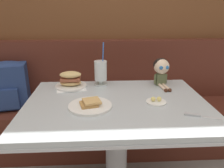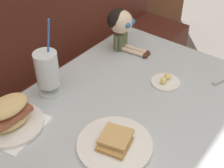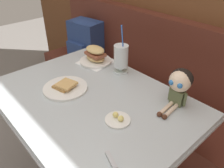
{
  "view_description": "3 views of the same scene",
  "coord_description": "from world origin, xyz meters",
  "px_view_note": "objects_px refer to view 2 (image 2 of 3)",
  "views": [
    {
      "loc": [
        -0.1,
        -1.04,
        1.29
      ],
      "look_at": [
        -0.03,
        0.2,
        0.85
      ],
      "focal_mm": 35.38,
      "sensor_mm": 36.0,
      "label": 1
    },
    {
      "loc": [
        -0.68,
        -0.28,
        1.52
      ],
      "look_at": [
        -0.02,
        0.24,
        0.86
      ],
      "focal_mm": 48.87,
      "sensor_mm": 36.0,
      "label": 2
    },
    {
      "loc": [
        0.81,
        -0.39,
        1.45
      ],
      "look_at": [
        0.11,
        0.23,
        0.85
      ],
      "focal_mm": 36.09,
      "sensor_mm": 36.0,
      "label": 3
    }
  ],
  "objects_px": {
    "sandwich_plate": "(10,117)",
    "seated_doll": "(121,24)",
    "milkshake_glass": "(47,71)",
    "toast_plate": "(115,144)",
    "butter_saucer": "(166,81)"
  },
  "relations": [
    {
      "from": "sandwich_plate",
      "to": "seated_doll",
      "type": "xyz_separation_m",
      "value": [
        0.65,
        0.01,
        0.08
      ]
    },
    {
      "from": "sandwich_plate",
      "to": "milkshake_glass",
      "type": "bearing_deg",
      "value": 9.55
    },
    {
      "from": "toast_plate",
      "to": "milkshake_glass",
      "type": "distance_m",
      "value": 0.39
    },
    {
      "from": "milkshake_glass",
      "to": "butter_saucer",
      "type": "height_order",
      "value": "milkshake_glass"
    },
    {
      "from": "sandwich_plate",
      "to": "butter_saucer",
      "type": "height_order",
      "value": "sandwich_plate"
    },
    {
      "from": "milkshake_glass",
      "to": "sandwich_plate",
      "type": "xyz_separation_m",
      "value": [
        -0.21,
        -0.04,
        -0.05
      ]
    },
    {
      "from": "butter_saucer",
      "to": "seated_doll",
      "type": "xyz_separation_m",
      "value": [
        0.11,
        0.31,
        0.12
      ]
    },
    {
      "from": "toast_plate",
      "to": "seated_doll",
      "type": "distance_m",
      "value": 0.62
    },
    {
      "from": "milkshake_glass",
      "to": "seated_doll",
      "type": "relative_size",
      "value": 1.41
    },
    {
      "from": "toast_plate",
      "to": "milkshake_glass",
      "type": "relative_size",
      "value": 0.79
    },
    {
      "from": "toast_plate",
      "to": "butter_saucer",
      "type": "xyz_separation_m",
      "value": [
        0.39,
        0.04,
        -0.0
      ]
    },
    {
      "from": "toast_plate",
      "to": "seated_doll",
      "type": "xyz_separation_m",
      "value": [
        0.5,
        0.35,
        0.12
      ]
    },
    {
      "from": "sandwich_plate",
      "to": "seated_doll",
      "type": "relative_size",
      "value": 1.03
    },
    {
      "from": "milkshake_glass",
      "to": "sandwich_plate",
      "type": "relative_size",
      "value": 1.36
    },
    {
      "from": "milkshake_glass",
      "to": "butter_saucer",
      "type": "bearing_deg",
      "value": -45.5
    }
  ]
}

